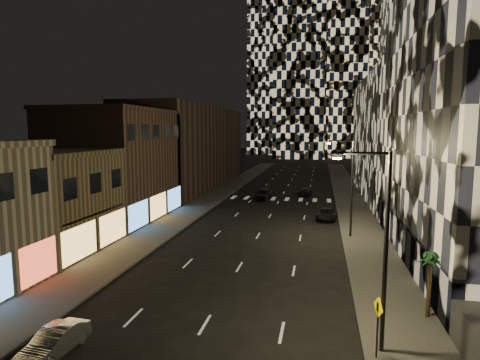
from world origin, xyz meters
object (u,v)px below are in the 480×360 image
at_px(car_silver_parked, 54,342).
at_px(car_dark_midlane, 263,194).
at_px(car_dark_oncoming, 305,192).
at_px(streetlight_near, 381,238).
at_px(streetlight_far, 349,181).
at_px(ped_sign, 378,316).
at_px(car_dark_rightlane, 327,214).
at_px(palm_tree, 430,264).

distance_m(car_silver_parked, car_dark_midlane, 42.40).
bearing_deg(car_dark_oncoming, streetlight_near, 103.39).
xyz_separation_m(streetlight_far, ped_sign, (-0.06, -20.64, -3.32)).
distance_m(car_silver_parked, car_dark_rightlane, 32.82).
bearing_deg(car_silver_parked, car_dark_midlane, 88.26).
xyz_separation_m(streetlight_near, car_silver_parked, (-14.15, -3.07, -4.74)).
xyz_separation_m(streetlight_far, palm_tree, (3.15, -16.03, -2.31)).
bearing_deg(ped_sign, car_dark_oncoming, 82.43).
distance_m(car_dark_midlane, palm_tree, 37.94).
xyz_separation_m(streetlight_near, car_dark_rightlane, (-1.86, 27.37, -4.73)).
bearing_deg(car_dark_oncoming, ped_sign, 103.23).
height_order(streetlight_far, car_dark_midlane, streetlight_far).
relative_size(streetlight_near, ped_sign, 3.27).
relative_size(car_silver_parked, car_dark_midlane, 0.81).
xyz_separation_m(car_dark_oncoming, palm_tree, (8.00, -39.99, 2.44)).
bearing_deg(car_dark_midlane, car_silver_parked, -87.59).
xyz_separation_m(ped_sign, palm_tree, (3.20, 4.62, 1.01)).
distance_m(streetlight_near, palm_tree, 5.57).
distance_m(streetlight_far, car_silver_parked, 27.47).
bearing_deg(palm_tree, car_dark_rightlane, 102.08).
bearing_deg(car_dark_rightlane, ped_sign, -80.30).
relative_size(streetlight_near, car_silver_parked, 2.42).
relative_size(car_dark_oncoming, palm_tree, 1.18).
bearing_deg(car_dark_rightlane, streetlight_far, -69.80).
distance_m(streetlight_near, streetlight_far, 20.00).
distance_m(streetlight_far, ped_sign, 20.91).
distance_m(car_dark_oncoming, palm_tree, 40.86).
bearing_deg(car_dark_rightlane, car_dark_midlane, 132.98).
relative_size(streetlight_far, car_dark_rightlane, 2.00).
bearing_deg(ped_sign, car_silver_parked, 176.05).
height_order(streetlight_near, car_dark_midlane, streetlight_near).
distance_m(streetlight_near, car_silver_parked, 15.24).
xyz_separation_m(streetlight_near, car_dark_midlane, (-10.77, 39.20, -4.57)).
bearing_deg(palm_tree, car_dark_oncoming, 101.31).
distance_m(streetlight_far, car_dark_rightlane, 8.95).
bearing_deg(streetlight_far, streetlight_near, -90.00).
distance_m(car_dark_midlane, car_dark_rightlane, 14.81).
relative_size(car_dark_rightlane, ped_sign, 1.63).
xyz_separation_m(car_dark_rightlane, ped_sign, (1.81, -28.01, 1.40)).
bearing_deg(car_silver_parked, car_dark_rightlane, 70.85).
bearing_deg(car_dark_rightlane, palm_tree, -71.90).
height_order(car_dark_oncoming, car_dark_rightlane, car_dark_rightlane).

